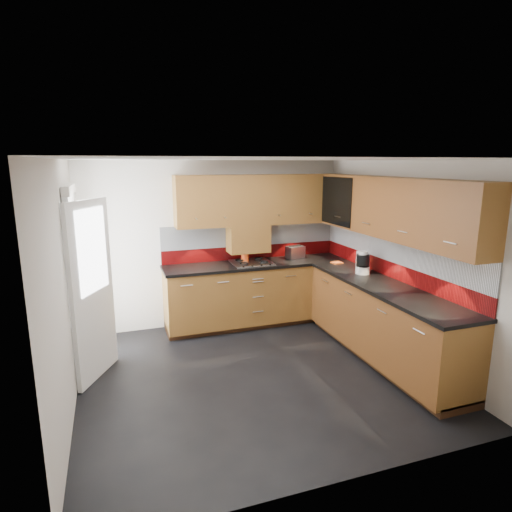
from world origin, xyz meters
name	(u,v)px	position (x,y,z in m)	size (l,w,h in m)	color
room	(255,246)	(0.00, 0.00, 1.50)	(4.00, 3.80, 2.64)	black
base_cabinets	(313,308)	(1.07, 0.72, 0.44)	(2.70, 3.20, 0.95)	brown
countertop	(313,274)	(1.05, 0.70, 0.92)	(2.72, 3.22, 0.04)	black
backsplash	(321,248)	(1.28, 0.93, 1.21)	(2.70, 3.20, 0.54)	maroon
upper_cabinets	(325,204)	(1.23, 0.78, 1.84)	(2.50, 3.20, 0.72)	brown
extractor_hood	(248,238)	(0.45, 1.64, 1.28)	(0.60, 0.33, 0.40)	brown
glass_cabinet	(346,199)	(1.71, 1.07, 1.87)	(0.32, 0.80, 0.66)	black
back_door	(83,284)	(-1.78, 0.75, 1.03)	(0.42, 1.19, 2.04)	white
gas_hob	(252,262)	(0.45, 1.47, 0.95)	(0.57, 0.50, 0.04)	silver
utensil_pot	(245,256)	(0.39, 1.60, 1.03)	(0.11, 0.11, 0.39)	#E64915
toaster	(295,252)	(1.19, 1.59, 1.03)	(0.30, 0.22, 0.19)	silver
food_processor	(363,264)	(1.64, 0.44, 1.08)	(0.18, 0.18, 0.30)	white
paper_towel	(361,261)	(1.69, 0.56, 1.08)	(0.13, 0.13, 0.27)	white
orange_cloth	(337,263)	(1.62, 1.08, 0.95)	(0.15, 0.12, 0.02)	orange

